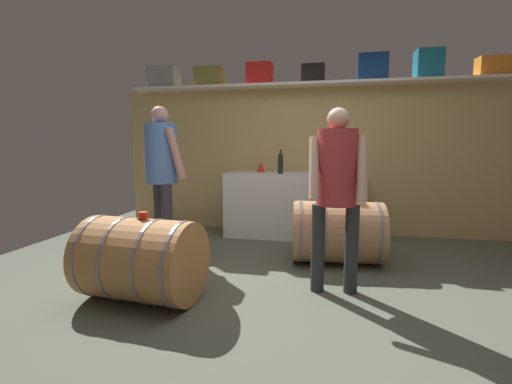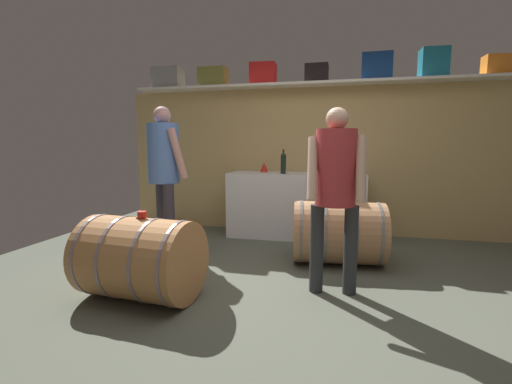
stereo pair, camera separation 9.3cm
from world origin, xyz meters
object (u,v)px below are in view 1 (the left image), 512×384
Objects in this scene: toolcase_navy at (372,68)px; wine_barrel_far at (337,232)px; toolcase_olive at (210,77)px; red_funnel at (261,167)px; work_cabinet at (293,205)px; winemaker_pouring at (162,164)px; toolcase_teal at (428,65)px; tasting_cup at (143,215)px; visitor_tasting at (337,181)px; toolcase_grey at (163,78)px; wine_glass at (336,166)px; toolcase_orange at (496,67)px; wine_bottle_dark at (281,163)px; wine_barrel_near at (141,259)px; toolcase_black at (313,74)px; toolcase_red at (260,74)px.

toolcase_navy reaches higher than wine_barrel_far.
red_funnel is at bearing -7.30° from toolcase_olive.
work_cabinet is 0.68m from red_funnel.
toolcase_olive reaches higher than winemaker_pouring.
toolcase_olive is at bearing 177.23° from toolcase_teal.
visitor_tasting is (1.45, 0.46, 0.25)m from tasting_cup.
wine_glass is at bearing -8.16° from toolcase_grey.
wine_barrel_far is (1.02, -1.09, -0.59)m from red_funnel.
toolcase_orange is 4.05m from winemaker_pouring.
toolcase_orange is at bearing 36.36° from tasting_cup.
tasting_cup is (-0.77, -2.04, -0.31)m from wine_bottle_dark.
tasting_cup is at bearing -146.18° from wine_barrel_far.
toolcase_grey is 2.12m from wine_bottle_dark.
toolcase_olive is 3.55m from toolcase_orange.
wine_bottle_dark is 0.69m from wine_glass.
wine_glass reaches higher than red_funnel.
wine_bottle_dark is at bearing 125.07° from wine_barrel_far.
work_cabinet is 5.72× the size of wine_bottle_dark.
tasting_cup is (0.97, -2.41, -1.47)m from toolcase_grey.
toolcase_grey is 5.81× the size of tasting_cup.
wine_bottle_dark reaches higher than tasting_cup.
wine_barrel_near is at bearing -111.44° from wine_bottle_dark.
toolcase_black reaches higher than toolcase_orange.
toolcase_black is at bearing 177.23° from toolcase_teal.
red_funnel is (-2.06, -0.08, -1.27)m from toolcase_teal.
toolcase_black reaches higher than work_cabinet.
wine_barrel_near is (-0.80, -2.04, -0.66)m from wine_bottle_dark.
toolcase_orange is 2.91m from work_cabinet.
wine_glass is 0.10× the size of visitor_tasting.
toolcase_navy is 1.04× the size of toolcase_teal.
toolcase_grey is 1.22× the size of toolcase_red.
toolcase_red is 2.84m from toolcase_orange.
wine_barrel_far is at bearing -25.58° from toolcase_grey.
toolcase_red is 1.62m from wine_glass.
toolcase_olive is 1.60m from wine_bottle_dark.
winemaker_pouring is at bearing -128.10° from red_funnel.
wine_glass is 1.04m from wine_barrel_far.
tasting_cup is at bearing -125.73° from toolcase_navy.
tasting_cup is 1.54m from visitor_tasting.
toolcase_red is 4.78× the size of tasting_cup.
visitor_tasting is (-1.83, -1.95, -1.20)m from toolcase_orange.
toolcase_teal is at bearing -122.99° from visitor_tasting.
winemaker_pouring is at bearing -165.75° from toolcase_orange.
toolcase_red is at bearing 84.50° from wine_barrel_near.
toolcase_teal is (0.65, 0.00, 0.01)m from toolcase_navy.
toolcase_olive is 0.22× the size of work_cabinet.
toolcase_teal is 0.83× the size of toolcase_orange.
wine_glass is at bearing 1.44° from wine_bottle_dark.
toolcase_orange is at bearing -1.10° from toolcase_olive.
wine_bottle_dark is (-2.50, -0.37, -1.14)m from toolcase_orange.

